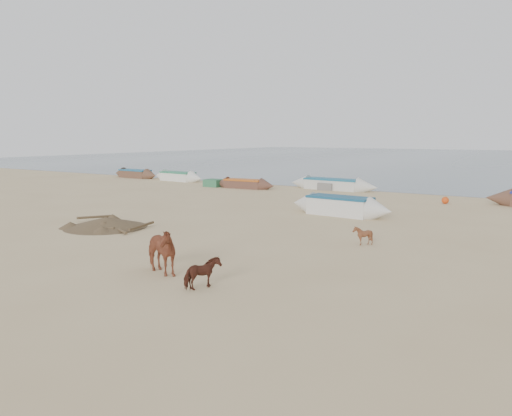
# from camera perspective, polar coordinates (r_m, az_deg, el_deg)

# --- Properties ---
(ground) EXTENTS (140.00, 140.00, 0.00)m
(ground) POSITION_cam_1_polar(r_m,az_deg,el_deg) (19.17, -6.48, -4.42)
(ground) COLOR tan
(ground) RESTS_ON ground
(sea) EXTENTS (160.00, 160.00, 0.00)m
(sea) POSITION_cam_1_polar(r_m,az_deg,el_deg) (97.30, 25.71, 5.03)
(sea) COLOR slate
(sea) RESTS_ON ground
(cow_adult) EXTENTS (1.90, 1.27, 1.47)m
(cow_adult) POSITION_cam_1_polar(r_m,az_deg,el_deg) (15.52, -11.09, -4.77)
(cow_adult) COLOR brown
(cow_adult) RESTS_ON ground
(calf_front) EXTENTS (0.77, 0.71, 0.76)m
(calf_front) POSITION_cam_1_polar(r_m,az_deg,el_deg) (19.71, 12.10, -3.08)
(calf_front) COLOR brown
(calf_front) RESTS_ON ground
(calf_right) EXTENTS (0.79, 0.91, 0.87)m
(calf_right) POSITION_cam_1_polar(r_m,az_deg,el_deg) (13.91, -6.06, -7.47)
(calf_right) COLOR #4F2419
(calf_right) RESTS_ON ground
(near_canoe) EXTENTS (5.87, 1.81, 1.01)m
(near_canoe) POSITION_cam_1_polar(r_m,az_deg,el_deg) (26.78, 9.54, 0.25)
(near_canoe) COLOR silver
(near_canoe) RESTS_ON ground
(debris_pile) EXTENTS (4.16, 4.16, 0.48)m
(debris_pile) POSITION_cam_1_polar(r_m,az_deg,el_deg) (23.99, -16.79, -1.56)
(debris_pile) COLOR brown
(debris_pile) RESTS_ON ground
(waterline_canoes) EXTENTS (57.83, 4.49, 0.92)m
(waterline_canoes) POSITION_cam_1_polar(r_m,az_deg,el_deg) (36.73, 14.48, 2.14)
(waterline_canoes) COLOR brown
(waterline_canoes) RESTS_ON ground
(beach_clutter) EXTENTS (43.96, 4.11, 0.64)m
(beach_clutter) POSITION_cam_1_polar(r_m,az_deg,el_deg) (34.57, 20.95, 1.27)
(beach_clutter) COLOR #306C48
(beach_clutter) RESTS_ON ground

